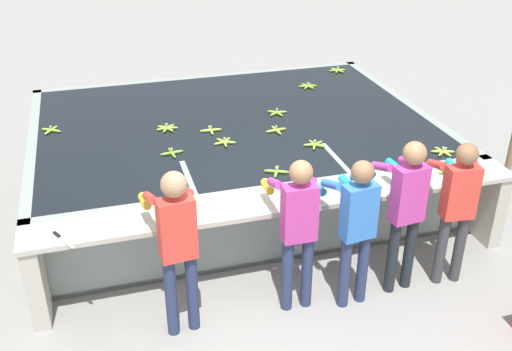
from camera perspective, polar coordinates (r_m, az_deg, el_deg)
name	(u,v)px	position (r m, az deg, el deg)	size (l,w,h in m)	color
ground_plane	(291,287)	(6.33, 3.34, -10.55)	(80.00, 80.00, 0.00)	gray
wash_tank	(234,153)	(8.02, -2.11, 2.19)	(5.11, 3.85, 0.93)	gray
work_ledge	(285,221)	(6.12, 2.82, -4.36)	(5.11, 0.45, 0.93)	#B7B2A3
worker_0	(177,239)	(5.29, -7.56, -5.97)	(0.46, 0.73, 1.67)	navy
worker_1	(298,222)	(5.57, 4.00, -4.45)	(0.41, 0.71, 1.61)	navy
worker_2	(356,221)	(5.69, 9.50, -4.27)	(0.46, 0.73, 1.57)	navy
worker_3	(405,203)	(5.96, 14.05, -2.58)	(0.46, 0.73, 1.66)	#1E2328
worker_4	(457,201)	(6.24, 18.57, -2.32)	(0.45, 0.72, 1.58)	#38383D
banana_bunch_floating_0	(315,144)	(7.13, 5.62, 2.96)	(0.27, 0.27, 0.08)	#7FAD33
banana_bunch_floating_1	(276,130)	(7.50, 1.93, 4.35)	(0.28, 0.28, 0.08)	#9EC642
banana_bunch_floating_2	(276,171)	(6.48, 1.96, 0.40)	(0.27, 0.27, 0.08)	#7FAD33
banana_bunch_floating_3	(308,86)	(9.07, 4.94, 8.50)	(0.28, 0.27, 0.08)	#8CB738
banana_bunch_floating_4	(225,142)	(7.18, -3.01, 3.22)	(0.28, 0.27, 0.08)	#9EC642
banana_bunch_floating_5	(167,128)	(7.64, -8.49, 4.52)	(0.28, 0.27, 0.08)	#93BC3D
banana_bunch_floating_6	(443,151)	(7.25, 17.37, 2.20)	(0.28, 0.28, 0.08)	#9EC642
banana_bunch_floating_7	(277,112)	(8.04, 2.00, 6.03)	(0.27, 0.28, 0.08)	#8CB738
banana_bunch_floating_8	(51,130)	(7.92, -18.93, 4.12)	(0.25, 0.25, 0.08)	#93BC3D
banana_bunch_floating_9	(211,130)	(7.51, -4.33, 4.34)	(0.28, 0.28, 0.08)	#9EC642
banana_bunch_floating_10	(172,153)	(6.96, -8.02, 2.17)	(0.28, 0.28, 0.08)	#75A333
banana_bunch_floating_11	(337,70)	(9.84, 7.75, 9.92)	(0.28, 0.27, 0.08)	#8CB738
banana_bunch_ledge_0	(450,171)	(6.80, 18.00, 0.38)	(0.28, 0.28, 0.08)	#7FAD33
banana_bunch_ledge_1	(418,182)	(6.47, 15.21, -0.64)	(0.28, 0.28, 0.08)	#7FAD33
knife_0	(196,206)	(5.88, -5.74, -2.90)	(0.31, 0.22, 0.02)	silver
knife_1	(60,237)	(5.66, -18.13, -5.63)	(0.19, 0.32, 0.02)	silver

